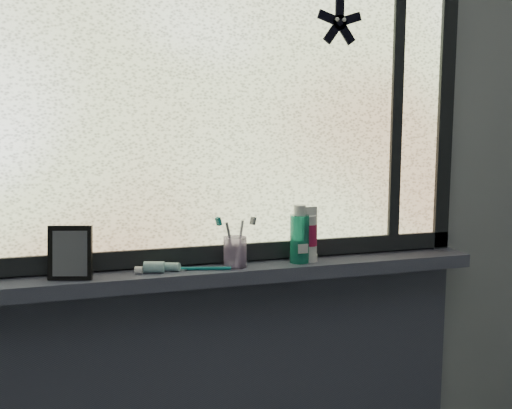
{
  "coord_description": "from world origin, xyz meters",
  "views": [
    {
      "loc": [
        -0.34,
        -0.31,
        1.41
      ],
      "look_at": [
        0.08,
        1.05,
        1.22
      ],
      "focal_mm": 40.0,
      "sensor_mm": 36.0,
      "label": 1
    }
  ],
  "objects": [
    {
      "name": "toothpaste_tube",
      "position": [
        -0.14,
        1.22,
        1.04
      ],
      "size": [
        0.18,
        0.1,
        0.03
      ],
      "primitive_type": null,
      "rotation": [
        0.0,
        0.0,
        -0.38
      ],
      "color": "white",
      "rests_on": "windowsill"
    },
    {
      "name": "starfish_sticker",
      "position": [
        0.4,
        1.27,
        1.72
      ],
      "size": [
        0.15,
        0.02,
        0.15
      ],
      "primitive_type": null,
      "color": "black",
      "rests_on": "window_pane"
    },
    {
      "name": "cream_tube",
      "position": [
        0.29,
        1.23,
        1.11
      ],
      "size": [
        0.06,
        0.06,
        0.12
      ],
      "primitive_type": "cylinder",
      "rotation": [
        0.0,
        0.0,
        0.34
      ],
      "color": "silver",
      "rests_on": "windowsill"
    },
    {
      "name": "frame_bottom",
      "position": [
        0.0,
        1.28,
        1.05
      ],
      "size": [
        1.6,
        0.03,
        0.05
      ],
      "primitive_type": "cube",
      "color": "black",
      "rests_on": "windowsill"
    },
    {
      "name": "toothbrush_cup",
      "position": [
        0.07,
        1.22,
        1.06
      ],
      "size": [
        0.09,
        0.09,
        0.09
      ],
      "primitive_type": "cylinder",
      "rotation": [
        0.0,
        0.0,
        0.42
      ],
      "color": "#C7A6DB",
      "rests_on": "windowsill"
    },
    {
      "name": "mouthwash_bottle",
      "position": [
        0.26,
        1.22,
        1.11
      ],
      "size": [
        0.07,
        0.07,
        0.14
      ],
      "primitive_type": "cylinder",
      "rotation": [
        0.0,
        0.0,
        -0.41
      ],
      "color": "#1FA27F",
      "rests_on": "windowsill"
    },
    {
      "name": "windowsill",
      "position": [
        0.0,
        1.23,
        1.0
      ],
      "size": [
        1.62,
        0.14,
        0.04
      ],
      "primitive_type": "cube",
      "color": "#46495E",
      "rests_on": "wall_back"
    },
    {
      "name": "vanity_mirror",
      "position": [
        -0.38,
        1.21,
        1.09
      ],
      "size": [
        0.12,
        0.09,
        0.14
      ],
      "primitive_type": "cube",
      "rotation": [
        0.0,
        0.0,
        -0.28
      ],
      "color": "black",
      "rests_on": "windowsill"
    },
    {
      "name": "frame_right",
      "position": [
        0.78,
        1.28,
        1.53
      ],
      "size": [
        0.05,
        0.03,
        1.1
      ],
      "primitive_type": "cube",
      "color": "black",
      "rests_on": "wall_back"
    },
    {
      "name": "window_pane",
      "position": [
        0.0,
        1.28,
        1.53
      ],
      "size": [
        1.5,
        0.01,
        1.0
      ],
      "primitive_type": "cube",
      "color": "silver",
      "rests_on": "wall_back"
    },
    {
      "name": "frame_mullion",
      "position": [
        0.6,
        1.28,
        1.53
      ],
      "size": [
        0.03,
        0.03,
        1.0
      ],
      "primitive_type": "cube",
      "color": "black",
      "rests_on": "wall_back"
    },
    {
      "name": "wall_back",
      "position": [
        0.0,
        1.3,
        1.25
      ],
      "size": [
        3.0,
        0.01,
        2.5
      ],
      "primitive_type": "cube",
      "color": "#9EA3A8",
      "rests_on": "ground"
    },
    {
      "name": "toothbrush_lying",
      "position": [
        -0.04,
        1.21,
        1.03
      ],
      "size": [
        0.22,
        0.07,
        0.01
      ],
      "primitive_type": null,
      "rotation": [
        0.0,
        0.0,
        -0.25
      ],
      "color": "#0D777A",
      "rests_on": "windowsill"
    }
  ]
}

